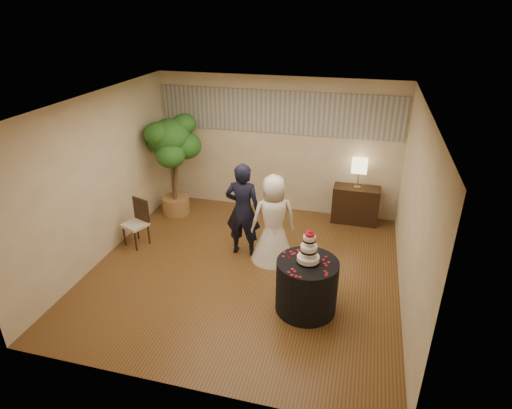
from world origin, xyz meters
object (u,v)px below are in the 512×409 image
(console, at_px, (355,205))
(ficus_tree, at_px, (173,166))
(wedding_cake, at_px, (309,247))
(side_chair, at_px, (135,224))
(bride, at_px, (273,219))
(table_lamp, at_px, (359,174))
(groom, at_px, (243,210))
(cake_table, at_px, (306,286))

(console, relative_size, ficus_tree, 0.43)
(wedding_cake, relative_size, side_chair, 0.58)
(console, bearing_deg, bride, -126.10)
(bride, relative_size, table_lamp, 2.68)
(groom, xyz_separation_m, wedding_cake, (1.31, -1.26, 0.21))
(table_lamp, bearing_deg, side_chair, -153.10)
(console, height_order, ficus_tree, ficus_tree)
(wedding_cake, relative_size, ficus_tree, 0.24)
(wedding_cake, bearing_deg, ficus_tree, 142.22)
(bride, xyz_separation_m, cake_table, (0.76, -1.21, -0.37))
(table_lamp, bearing_deg, console, 0.00)
(wedding_cake, bearing_deg, table_lamp, 79.68)
(cake_table, xyz_separation_m, wedding_cake, (0.00, 0.00, 0.65))
(ficus_tree, height_order, side_chair, ficus_tree)
(bride, distance_m, table_lamp, 2.21)
(cake_table, distance_m, ficus_tree, 4.02)
(cake_table, bearing_deg, groom, 136.04)
(wedding_cake, xyz_separation_m, side_chair, (-3.29, 1.03, -0.62))
(cake_table, relative_size, table_lamp, 1.52)
(table_lamp, distance_m, side_chair, 4.34)
(ficus_tree, bearing_deg, cake_table, -37.78)
(cake_table, height_order, wedding_cake, wedding_cake)
(ficus_tree, bearing_deg, console, 8.41)
(groom, height_order, console, groom)
(wedding_cake, relative_size, console, 0.55)
(cake_table, relative_size, side_chair, 1.01)
(wedding_cake, relative_size, table_lamp, 0.87)
(bride, xyz_separation_m, wedding_cake, (0.76, -1.21, 0.28))
(bride, bearing_deg, console, -149.55)
(bride, bearing_deg, ficus_tree, -50.39)
(groom, bearing_deg, wedding_cake, 135.45)
(bride, relative_size, side_chair, 1.79)
(groom, height_order, side_chair, groom)
(console, height_order, side_chair, side_chair)
(table_lamp, height_order, ficus_tree, ficus_tree)
(groom, xyz_separation_m, side_chair, (-1.98, -0.23, -0.41))
(cake_table, bearing_deg, side_chair, 162.61)
(groom, relative_size, console, 1.86)
(console, bearing_deg, cake_table, -100.03)
(bride, bearing_deg, side_chair, -19.14)
(bride, height_order, table_lamp, bride)
(side_chair, bearing_deg, cake_table, 3.52)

